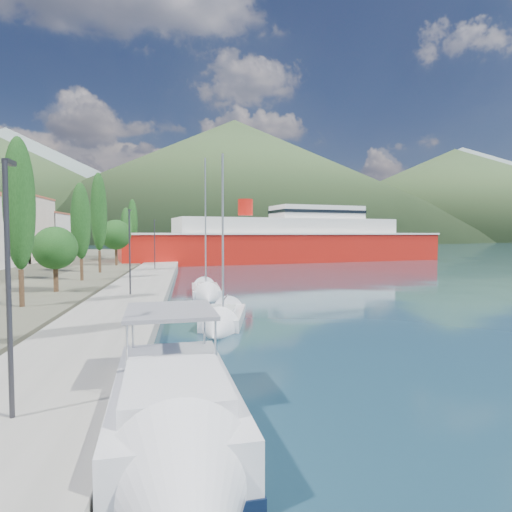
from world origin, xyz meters
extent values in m
plane|color=#193645|center=(0.00, 120.00, 0.00)|extent=(1400.00, 1400.00, 0.00)
cube|color=gray|center=(-9.00, 26.00, 0.40)|extent=(5.00, 88.00, 0.80)
cone|color=slate|center=(-250.00, 620.00, 75.00)|extent=(640.00, 640.00, 150.00)
cone|color=slate|center=(80.00, 680.00, 90.00)|extent=(760.00, 760.00, 180.00)
cone|color=slate|center=(420.00, 600.00, 70.00)|extent=(640.00, 640.00, 140.00)
cone|color=#344A28|center=(40.00, 400.00, 57.50)|extent=(480.00, 480.00, 115.00)
cone|color=#344A28|center=(260.00, 380.00, 45.00)|extent=(420.00, 420.00, 90.00)
cube|color=beige|center=(-32.00, 55.00, 5.70)|extent=(9.00, 13.00, 10.00)
cube|color=#9E5138|center=(-32.00, 55.00, 10.85)|extent=(9.20, 13.20, 0.30)
cube|color=white|center=(-32.00, 66.00, 4.70)|extent=(9.00, 10.00, 8.00)
cube|color=#9E5138|center=(-32.00, 66.00, 8.85)|extent=(9.20, 10.20, 0.30)
cylinder|color=#47301E|center=(-14.89, 10.89, 1.83)|extent=(0.30, 0.30, 2.25)
ellipsoid|color=#194317|center=(-14.89, 10.89, 6.95)|extent=(1.80, 1.80, 7.99)
cylinder|color=#47301E|center=(-14.89, 17.67, 1.72)|extent=(0.36, 0.36, 2.04)
sphere|color=#194317|center=(-14.89, 17.67, 4.05)|extent=(3.26, 3.26, 3.26)
cylinder|color=#47301E|center=(-14.89, 25.65, 1.72)|extent=(0.30, 0.30, 2.03)
ellipsoid|color=#194317|center=(-14.89, 25.65, 6.33)|extent=(1.80, 1.80, 7.20)
cylinder|color=#47301E|center=(-14.89, 34.01, 1.95)|extent=(0.30, 0.30, 2.50)
ellipsoid|color=#194317|center=(-14.89, 34.01, 7.62)|extent=(1.80, 1.80, 8.85)
cylinder|color=#47301E|center=(-14.89, 45.29, 2.01)|extent=(0.36, 0.36, 2.61)
sphere|color=#194317|center=(-14.89, 45.29, 4.98)|extent=(4.18, 4.18, 4.18)
cylinder|color=#47301E|center=(-14.89, 55.26, 1.65)|extent=(0.30, 0.30, 1.90)
ellipsoid|color=#194317|center=(-14.89, 55.26, 5.98)|extent=(1.80, 1.80, 6.75)
cylinder|color=#47301E|center=(-14.89, 63.52, 1.88)|extent=(0.30, 0.30, 2.35)
ellipsoid|color=#194317|center=(-14.89, 63.52, 7.22)|extent=(1.80, 1.80, 8.34)
cylinder|color=#2D2D33|center=(-9.00, -6.13, 3.80)|extent=(0.12, 0.12, 6.00)
cube|color=#2D2D33|center=(-9.00, -5.88, 6.80)|extent=(0.15, 0.50, 0.12)
cylinder|color=#2D2D33|center=(-9.00, 14.59, 3.80)|extent=(0.12, 0.12, 6.00)
cube|color=#2D2D33|center=(-9.00, 14.84, 6.80)|extent=(0.15, 0.50, 0.12)
cylinder|color=#2D2D33|center=(-9.00, 37.22, 3.80)|extent=(0.12, 0.12, 6.00)
cube|color=#2D2D33|center=(-9.00, 37.47, 6.80)|extent=(0.15, 0.50, 0.12)
cube|color=#0E1931|center=(-5.27, -5.92, -0.06)|extent=(3.12, 7.13, 0.78)
cube|color=silver|center=(-5.27, -5.92, 0.84)|extent=(3.44, 7.51, 1.23)
cube|color=#0E1931|center=(-5.27, -5.92, 0.28)|extent=(3.50, 7.60, 0.25)
cube|color=silver|center=(-5.20, -6.81, 1.62)|extent=(2.58, 3.73, 0.45)
cube|color=slate|center=(-5.41, -3.96, 2.84)|extent=(2.77, 3.21, 0.11)
cube|color=silver|center=(-2.89, 7.62, 0.23)|extent=(3.14, 5.60, 0.85)
cube|color=silver|center=(-2.95, 7.27, 0.80)|extent=(1.68, 2.33, 0.33)
cylinder|color=silver|center=(-2.95, 7.27, 5.12)|extent=(0.12, 0.12, 8.93)
cone|color=silver|center=(-3.54, 4.30, 0.23)|extent=(2.60, 2.84, 2.16)
cube|color=silver|center=(-3.47, 19.22, 0.24)|extent=(2.26, 6.19, 0.87)
cube|color=silver|center=(-3.47, 18.81, 0.82)|extent=(1.35, 2.48, 0.34)
cylinder|color=silver|center=(-3.47, 18.81, 6.01)|extent=(0.12, 0.12, 10.66)
cone|color=silver|center=(-3.45, 15.26, 0.24)|extent=(2.24, 2.89, 2.23)
cube|color=#B5150D|center=(13.15, 60.29, 2.24)|extent=(60.43, 23.87, 5.71)
cube|color=silver|center=(13.15, 60.29, 5.10)|extent=(60.91, 24.31, 0.31)
cube|color=silver|center=(13.15, 60.29, 6.33)|extent=(42.04, 18.15, 3.06)
cube|color=silver|center=(19.15, 61.52, 9.08)|extent=(17.76, 10.76, 2.45)
cylinder|color=#B5150D|center=(5.15, 58.65, 9.79)|extent=(2.65, 2.65, 2.86)
camera|label=1|loc=(-4.86, -16.76, 5.13)|focal=30.00mm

